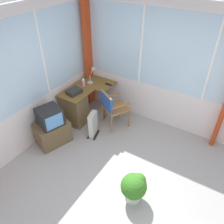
% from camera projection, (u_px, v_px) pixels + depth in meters
% --- Properties ---
extents(ground, '(5.04, 5.07, 0.06)m').
position_uv_depth(ground, '(118.00, 189.00, 3.80)').
color(ground, '#9C9995').
extents(north_window_panel, '(4.04, 0.07, 2.61)m').
position_uv_depth(north_window_panel, '(17.00, 88.00, 3.88)').
color(north_window_panel, silver).
rests_on(north_window_panel, ground).
extents(east_window_panel, '(0.07, 4.07, 2.61)m').
position_uv_depth(east_window_panel, '(172.00, 71.00, 4.42)').
color(east_window_panel, silver).
rests_on(east_window_panel, ground).
extents(curtain_corner, '(0.27, 0.08, 2.51)m').
position_uv_depth(curtain_corner, '(89.00, 55.00, 5.17)').
color(curtain_corner, '#B73B1A').
rests_on(curtain_corner, ground).
extents(desk, '(1.22, 0.81, 0.74)m').
position_uv_depth(desk, '(76.00, 107.00, 5.01)').
color(desk, brown).
rests_on(desk, ground).
extents(desk_lamp, '(0.23, 0.20, 0.38)m').
position_uv_depth(desk_lamp, '(93.00, 72.00, 5.07)').
color(desk_lamp, '#B2B7BC').
rests_on(desk_lamp, desk).
extents(tv_remote, '(0.05, 0.15, 0.02)m').
position_uv_depth(tv_remote, '(108.00, 84.00, 5.10)').
color(tv_remote, black).
rests_on(tv_remote, desk).
extents(spray_bottle, '(0.06, 0.06, 0.22)m').
position_uv_depth(spray_bottle, '(83.00, 82.00, 4.99)').
color(spray_bottle, pink).
rests_on(spray_bottle, desk).
extents(paper_tray, '(0.33, 0.27, 0.09)m').
position_uv_depth(paper_tray, '(74.00, 92.00, 4.79)').
color(paper_tray, '#292825').
rests_on(paper_tray, desk).
extents(wooden_armchair, '(0.66, 0.66, 0.85)m').
position_uv_depth(wooden_armchair, '(111.00, 105.00, 4.78)').
color(wooden_armchair, olive).
rests_on(wooden_armchair, ground).
extents(tv_on_stand, '(0.75, 0.62, 0.83)m').
position_uv_depth(tv_on_stand, '(52.00, 128.00, 4.46)').
color(tv_on_stand, brown).
rests_on(tv_on_stand, ground).
extents(space_heater, '(0.37, 0.25, 0.57)m').
position_uv_depth(space_heater, '(93.00, 124.00, 4.69)').
color(space_heater, silver).
rests_on(space_heater, ground).
extents(potted_plant, '(0.41, 0.41, 0.52)m').
position_uv_depth(potted_plant, '(134.00, 187.00, 3.45)').
color(potted_plant, silver).
rests_on(potted_plant, ground).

